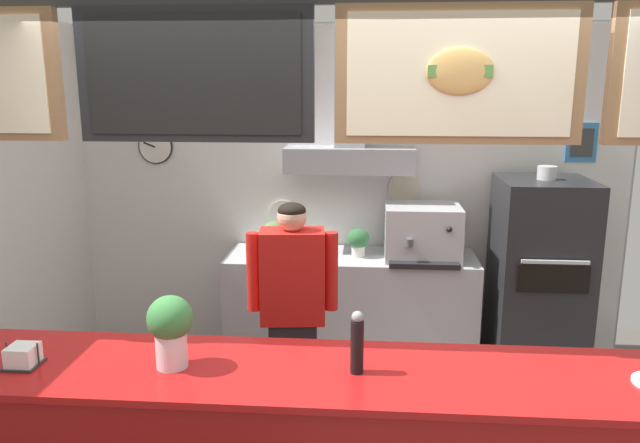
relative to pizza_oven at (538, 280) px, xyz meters
name	(u,v)px	position (x,y,z in m)	size (l,w,h in m)	color
back_wall_assembly	(346,182)	(-1.49, 0.30, 0.68)	(4.60, 2.67, 2.71)	#9E9E99
back_prep_counter	(350,310)	(-1.44, 0.11, -0.33)	(1.97, 0.62, 0.91)	#B7BABF
pizza_oven	(538,280)	(0.00, 0.00, 0.00)	(0.66, 0.74, 1.65)	#232326
shop_worker	(293,322)	(-1.75, -1.18, 0.07)	(0.54, 0.26, 1.58)	#232328
espresso_machine	(422,232)	(-0.89, 0.08, 0.33)	(0.58, 0.55, 0.42)	silver
potted_oregano	(312,242)	(-1.75, 0.10, 0.23)	(0.15, 0.15, 0.19)	beige
potted_basil	(274,235)	(-2.05, 0.13, 0.28)	(0.21, 0.21, 0.26)	#9E563D
potted_sage	(358,240)	(-1.38, 0.09, 0.26)	(0.17, 0.17, 0.22)	beige
napkin_holder	(23,357)	(-2.73, -2.35, 0.36)	(0.14, 0.13, 0.10)	#262628
pepper_grinder	(357,343)	(-1.34, -2.30, 0.45)	(0.05, 0.05, 0.27)	black
basil_vase	(170,329)	(-2.11, -2.31, 0.48)	(0.19, 0.19, 0.31)	silver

